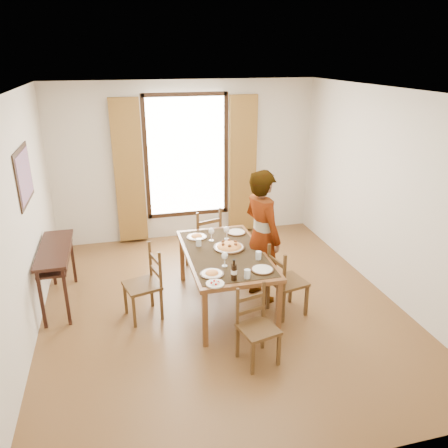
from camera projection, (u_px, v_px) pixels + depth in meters
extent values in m
plane|color=brown|center=(222.00, 306.00, 5.72)|extent=(5.00, 5.00, 0.00)
cube|color=beige|center=(186.00, 162.00, 7.48)|extent=(4.50, 0.10, 2.70)
cube|color=beige|center=(309.00, 327.00, 2.97)|extent=(4.50, 0.10, 2.70)
cube|color=beige|center=(19.00, 226.00, 4.71)|extent=(0.10, 5.00, 2.70)
cube|color=beige|center=(387.00, 195.00, 5.74)|extent=(0.10, 5.00, 2.70)
cube|color=white|center=(221.00, 90.00, 4.73)|extent=(4.50, 5.00, 0.04)
cube|color=white|center=(187.00, 156.00, 7.42)|extent=(1.30, 0.04, 2.00)
cube|color=olive|center=(129.00, 172.00, 7.21)|extent=(0.48, 0.10, 2.40)
cube|color=olive|center=(243.00, 165.00, 7.66)|extent=(0.48, 0.10, 2.40)
cube|color=black|center=(24.00, 176.00, 5.11)|extent=(0.02, 0.86, 0.66)
cube|color=#BC3623|center=(25.00, 176.00, 5.11)|extent=(0.01, 0.76, 0.56)
cube|color=black|center=(54.00, 249.00, 5.51)|extent=(0.38, 1.20, 0.04)
cube|color=black|center=(56.00, 258.00, 5.56)|extent=(0.34, 1.10, 0.03)
cube|color=black|center=(42.00, 300.00, 5.13)|extent=(0.04, 0.04, 0.76)
cube|color=black|center=(52.00, 260.00, 6.12)|extent=(0.04, 0.04, 0.76)
cube|color=black|center=(67.00, 297.00, 5.20)|extent=(0.04, 0.04, 0.76)
cube|color=black|center=(73.00, 258.00, 6.19)|extent=(0.04, 0.04, 0.76)
cube|color=brown|center=(225.00, 254.00, 5.50)|extent=(0.98, 1.71, 0.05)
cube|color=black|center=(225.00, 252.00, 5.49)|extent=(0.91, 1.58, 0.01)
cube|color=brown|center=(205.00, 319.00, 4.82)|extent=(0.06, 0.06, 0.70)
cube|color=brown|center=(182.00, 258.00, 6.26)|extent=(0.06, 0.06, 0.70)
cube|color=brown|center=(278.00, 309.00, 5.02)|extent=(0.06, 0.06, 0.70)
cube|color=brown|center=(240.00, 252.00, 6.46)|extent=(0.06, 0.06, 0.70)
cube|color=#4F361A|center=(142.00, 286.00, 5.34)|extent=(0.50, 0.50, 0.04)
cube|color=#4F361A|center=(125.00, 298.00, 5.49)|extent=(0.04, 0.04, 0.43)
cube|color=#4F361A|center=(152.00, 291.00, 5.64)|extent=(0.04, 0.04, 0.43)
cube|color=#4F361A|center=(134.00, 311.00, 5.20)|extent=(0.04, 0.04, 0.43)
cube|color=#4F361A|center=(162.00, 304.00, 5.36)|extent=(0.04, 0.04, 0.43)
cube|color=#4F361A|center=(150.00, 259.00, 5.48)|extent=(0.03, 0.03, 0.48)
cube|color=#4F361A|center=(160.00, 270.00, 5.20)|extent=(0.03, 0.03, 0.48)
cube|color=#4F361A|center=(156.00, 272.00, 5.37)|extent=(0.11, 0.34, 0.05)
cube|color=#4F361A|center=(155.00, 259.00, 5.31)|extent=(0.11, 0.34, 0.05)
cube|color=#4F361A|center=(203.00, 239.00, 6.59)|extent=(0.55, 0.55, 0.04)
cube|color=#4F361A|center=(208.00, 246.00, 6.91)|extent=(0.04, 0.04, 0.47)
cube|color=#4F361A|center=(220.00, 255.00, 6.62)|extent=(0.04, 0.04, 0.47)
cube|color=#4F361A|center=(187.00, 251.00, 6.73)|extent=(0.04, 0.04, 0.47)
cube|color=#4F361A|center=(198.00, 261.00, 6.43)|extent=(0.04, 0.04, 0.47)
cube|color=#4F361A|center=(220.00, 225.00, 6.43)|extent=(0.04, 0.04, 0.52)
cube|color=#4F361A|center=(198.00, 230.00, 6.24)|extent=(0.04, 0.04, 0.52)
cube|color=#4F361A|center=(209.00, 234.00, 6.37)|extent=(0.37, 0.14, 0.05)
cube|color=#4F361A|center=(209.00, 222.00, 6.31)|extent=(0.37, 0.14, 0.05)
cube|color=#4F361A|center=(258.00, 329.00, 4.56)|extent=(0.45, 0.45, 0.04)
cube|color=#4F361A|center=(253.00, 358.00, 4.44)|extent=(0.04, 0.04, 0.40)
cube|color=#4F361A|center=(238.00, 341.00, 4.70)|extent=(0.04, 0.04, 0.40)
cube|color=#4F361A|center=(279.00, 349.00, 4.57)|extent=(0.04, 0.04, 0.40)
cube|color=#4F361A|center=(263.00, 333.00, 4.84)|extent=(0.04, 0.04, 0.40)
cube|color=#4F361A|center=(238.00, 307.00, 4.55)|extent=(0.03, 0.03, 0.44)
cube|color=#4F361A|center=(263.00, 300.00, 4.69)|extent=(0.03, 0.03, 0.44)
cube|color=#4F361A|center=(250.00, 310.00, 4.65)|extent=(0.32, 0.09, 0.04)
cube|color=#4F361A|center=(251.00, 298.00, 4.60)|extent=(0.32, 0.09, 0.04)
cube|color=#4F361A|center=(288.00, 282.00, 5.44)|extent=(0.48, 0.48, 0.04)
cube|color=#4F361A|center=(306.00, 300.00, 5.44)|extent=(0.04, 0.04, 0.43)
cube|color=#4F361A|center=(283.00, 307.00, 5.30)|extent=(0.04, 0.04, 0.43)
cube|color=#4F361A|center=(290.00, 288.00, 5.73)|extent=(0.04, 0.04, 0.43)
cube|color=#4F361A|center=(268.00, 294.00, 5.59)|extent=(0.04, 0.04, 0.43)
cube|color=#4F361A|center=(284.00, 274.00, 5.13)|extent=(0.03, 0.03, 0.48)
cube|color=#4F361A|center=(269.00, 262.00, 5.42)|extent=(0.03, 0.03, 0.48)
cube|color=#4F361A|center=(276.00, 275.00, 5.31)|extent=(0.10, 0.34, 0.05)
cube|color=#4F361A|center=(277.00, 262.00, 5.24)|extent=(0.10, 0.34, 0.05)
imported|color=gray|center=(262.00, 236.00, 5.63)|extent=(0.89, 0.80, 1.77)
cylinder|color=silver|center=(258.00, 255.00, 5.28)|extent=(0.07, 0.07, 0.10)
cylinder|color=silver|center=(199.00, 242.00, 5.65)|extent=(0.07, 0.07, 0.10)
cylinder|color=silver|center=(247.00, 274.00, 4.84)|extent=(0.07, 0.07, 0.10)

